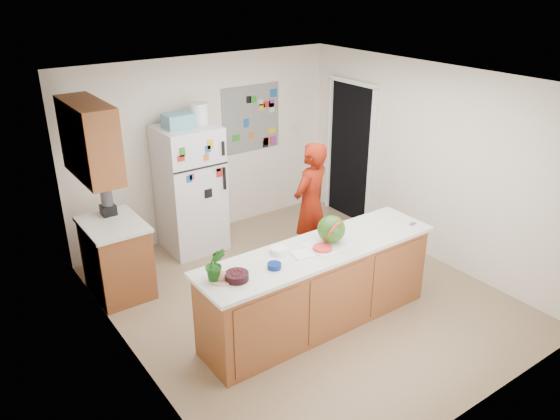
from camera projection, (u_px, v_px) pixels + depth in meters
floor at (303, 298)px, 6.38m from camera, size 4.00×4.50×0.02m
wall_back at (205, 147)px, 7.56m from camera, size 4.00×0.02×2.50m
wall_left at (125, 249)px, 4.81m from camera, size 0.02×4.50×2.50m
wall_right at (430, 163)px, 6.94m from camera, size 0.02×4.50×2.50m
ceiling at (308, 80)px, 5.36m from camera, size 4.00×4.50×0.02m
doorway at (350, 152)px, 8.10m from camera, size 0.03×0.85×2.04m
peninsula_base at (318, 289)px, 5.72m from camera, size 2.60×0.62×0.88m
peninsula_top at (319, 250)px, 5.54m from camera, size 2.68×0.70×0.04m
side_counter_base at (117, 260)px, 6.31m from camera, size 0.60×0.80×0.86m
side_counter_top at (112, 225)px, 6.13m from camera, size 0.64×0.84×0.04m
upper_cabinets at (89, 140)px, 5.61m from camera, size 0.35×1.00×0.80m
refrigerator at (190, 189)px, 7.20m from camera, size 0.75×0.70×1.70m
fridge_top_bin at (178, 121)px, 6.76m from camera, size 0.35×0.28×0.18m
photo_collage at (251, 119)px, 7.82m from camera, size 0.95×0.01×0.95m
person at (311, 205)px, 6.79m from camera, size 0.68×0.55×1.63m
blender_appliance at (107, 199)px, 6.26m from camera, size 0.13×0.13×0.38m
cutting_board at (328, 245)px, 5.59m from camera, size 0.46×0.35×0.01m
watermelon at (331, 229)px, 5.57m from camera, size 0.29×0.29×0.29m
watermelon_slice at (322, 248)px, 5.48m from camera, size 0.19×0.19×0.02m
cherry_bowl at (237, 276)px, 4.95m from camera, size 0.28×0.28×0.07m
white_bowl at (279, 250)px, 5.42m from camera, size 0.22×0.22×0.06m
cobalt_bowl at (274, 266)px, 5.15m from camera, size 0.16×0.16×0.05m
plate at (221, 279)px, 4.96m from camera, size 0.30×0.30×0.02m
paper_towel at (303, 254)px, 5.39m from camera, size 0.24×0.22×0.02m
keys at (413, 224)px, 6.04m from camera, size 0.10×0.06×0.01m
potted_plant at (216, 264)px, 4.88m from camera, size 0.24×0.22×0.34m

